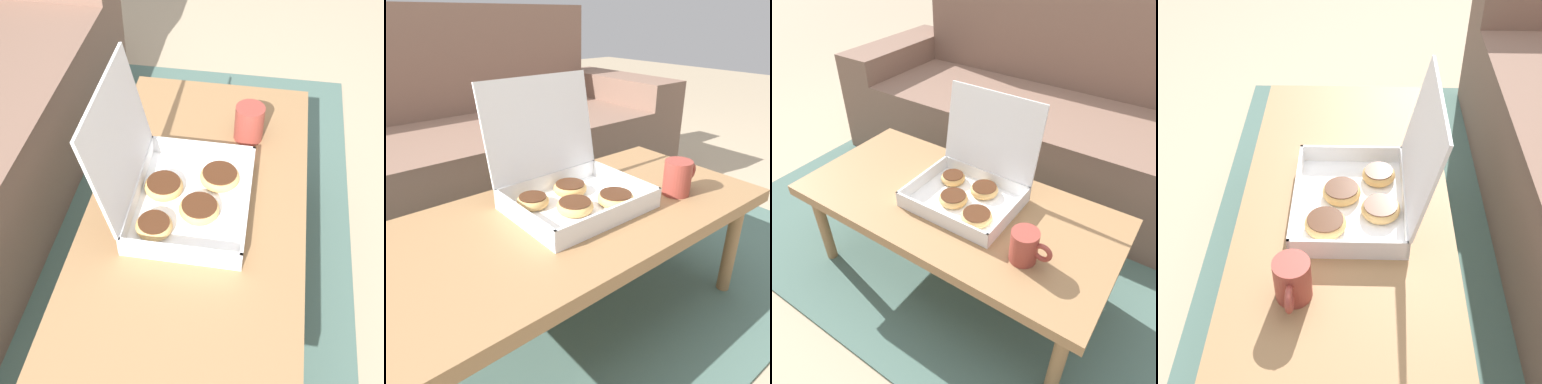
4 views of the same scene
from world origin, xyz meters
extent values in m
plane|color=tan|center=(0.00, 0.00, 0.00)|extent=(12.00, 12.00, 0.00)
cube|color=#4C6B60|center=(0.00, 0.30, 0.01)|extent=(2.50, 1.89, 0.01)
cube|color=#7A5B4C|center=(0.00, 0.65, 0.23)|extent=(1.90, 0.60, 0.45)
cube|color=#7A5B4C|center=(0.00, 1.05, 0.48)|extent=(1.90, 0.20, 0.96)
cube|color=#7A5B4C|center=(-1.07, 0.75, 0.30)|extent=(0.24, 0.80, 0.59)
cube|color=#997047|center=(0.00, -0.16, 0.39)|extent=(1.17, 0.56, 0.04)
cylinder|color=#997047|center=(-0.52, -0.38, 0.18)|extent=(0.04, 0.04, 0.37)
cylinder|color=#997047|center=(0.52, -0.38, 0.18)|extent=(0.04, 0.04, 0.37)
cylinder|color=#997047|center=(-0.52, 0.06, 0.18)|extent=(0.04, 0.04, 0.37)
cylinder|color=#997047|center=(0.52, 0.06, 0.18)|extent=(0.04, 0.04, 0.37)
cube|color=white|center=(0.03, -0.14, 0.41)|extent=(0.37, 0.29, 0.01)
cube|color=white|center=(0.03, -0.29, 0.44)|extent=(0.37, 0.01, 0.05)
cube|color=white|center=(0.03, 0.00, 0.44)|extent=(0.37, 0.01, 0.05)
cube|color=white|center=(-0.15, -0.14, 0.44)|extent=(0.01, 0.29, 0.05)
cube|color=white|center=(0.21, -0.14, 0.44)|extent=(0.01, 0.29, 0.05)
cube|color=white|center=(0.03, 0.03, 0.61)|extent=(0.37, 0.07, 0.29)
torus|color=tan|center=(0.00, -0.17, 0.43)|extent=(0.10, 0.10, 0.03)
cylinder|color=#472614|center=(0.00, -0.17, 0.44)|extent=(0.09, 0.09, 0.01)
torus|color=tan|center=(0.12, -0.20, 0.43)|extent=(0.11, 0.11, 0.03)
cylinder|color=#472614|center=(0.12, -0.20, 0.44)|extent=(0.09, 0.09, 0.01)
torus|color=tan|center=(0.06, -0.06, 0.43)|extent=(0.10, 0.10, 0.03)
cylinder|color=#472614|center=(0.06, -0.06, 0.44)|extent=(0.09, 0.09, 0.01)
torus|color=tan|center=(-0.07, -0.07, 0.43)|extent=(0.09, 0.09, 0.03)
cylinder|color=#472614|center=(-0.07, -0.07, 0.44)|extent=(0.08, 0.08, 0.01)
cylinder|color=#993D33|center=(0.32, -0.26, 0.46)|extent=(0.08, 0.08, 0.11)
torus|color=#993D33|center=(0.38, -0.26, 0.47)|extent=(0.06, 0.02, 0.06)
camera|label=1|loc=(-0.89, -0.29, 1.43)|focal=50.00mm
camera|label=2|loc=(-0.58, -0.88, 0.91)|focal=35.00mm
camera|label=3|loc=(0.62, -1.00, 1.26)|focal=35.00mm
camera|label=4|loc=(1.07, -0.12, 1.39)|focal=50.00mm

